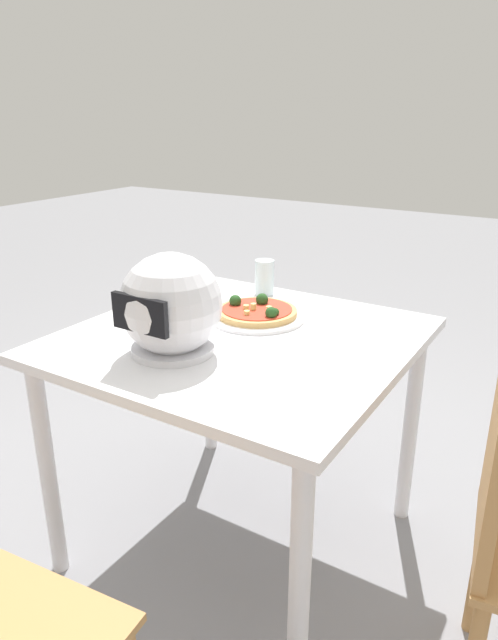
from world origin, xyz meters
The scene contains 6 objects.
ground_plane centered at (0.00, 0.00, 0.00)m, with size 14.00×14.00×0.00m, color gray.
dining_table centered at (0.00, 0.00, 0.66)m, with size 0.97×0.95×0.75m.
pizza_plate centered at (0.03, -0.15, 0.76)m, with size 0.31×0.31×0.01m, color white.
pizza centered at (0.03, -0.15, 0.78)m, with size 0.26×0.26×0.05m.
motorcycle_helmet centered at (0.09, 0.21, 0.89)m, with size 0.28×0.28×0.28m.
drinking_glass centered at (0.14, -0.38, 0.82)m, with size 0.07×0.07×0.13m, color silver.
Camera 1 is at (-0.86, 1.33, 1.38)m, focal length 32.06 mm.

